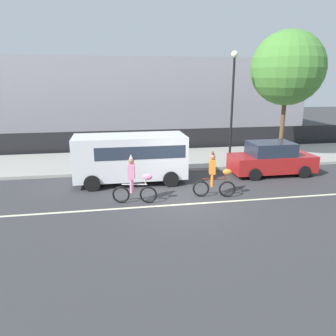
{
  "coord_description": "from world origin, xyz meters",
  "views": [
    {
      "loc": [
        -2.81,
        -11.88,
        4.61
      ],
      "look_at": [
        -0.46,
        1.2,
        1.0
      ],
      "focal_mm": 35.0,
      "sensor_mm": 36.0,
      "label": 1
    }
  ],
  "objects_px": {
    "parked_car_red": "(271,159)",
    "street_lamp_post": "(233,92)",
    "parade_cyclist_pink": "(135,182)",
    "parade_cyclist_orange": "(215,177)",
    "parked_van_white": "(132,155)"
  },
  "relations": [
    {
      "from": "parked_van_white",
      "to": "parked_car_red",
      "type": "distance_m",
      "value": 6.92
    },
    {
      "from": "parade_cyclist_pink",
      "to": "street_lamp_post",
      "type": "height_order",
      "value": "street_lamp_post"
    },
    {
      "from": "parade_cyclist_orange",
      "to": "parked_van_white",
      "type": "height_order",
      "value": "parked_van_white"
    },
    {
      "from": "parked_car_red",
      "to": "parade_cyclist_pink",
      "type": "bearing_deg",
      "value": -158.49
    },
    {
      "from": "parade_cyclist_pink",
      "to": "street_lamp_post",
      "type": "distance_m",
      "value": 7.96
    },
    {
      "from": "parade_cyclist_orange",
      "to": "parked_car_red",
      "type": "bearing_deg",
      "value": 34.83
    },
    {
      "from": "parade_cyclist_pink",
      "to": "parked_car_red",
      "type": "height_order",
      "value": "parade_cyclist_pink"
    },
    {
      "from": "parade_cyclist_pink",
      "to": "parked_car_red",
      "type": "distance_m",
      "value": 7.52
    },
    {
      "from": "parked_car_red",
      "to": "street_lamp_post",
      "type": "relative_size",
      "value": 0.7
    },
    {
      "from": "parade_cyclist_orange",
      "to": "street_lamp_post",
      "type": "height_order",
      "value": "street_lamp_post"
    },
    {
      "from": "parked_van_white",
      "to": "street_lamp_post",
      "type": "xyz_separation_m",
      "value": [
        5.48,
        2.03,
        2.71
      ]
    },
    {
      "from": "parked_car_red",
      "to": "parade_cyclist_orange",
      "type": "bearing_deg",
      "value": -145.17
    },
    {
      "from": "parked_van_white",
      "to": "street_lamp_post",
      "type": "height_order",
      "value": "street_lamp_post"
    },
    {
      "from": "parade_cyclist_pink",
      "to": "parade_cyclist_orange",
      "type": "xyz_separation_m",
      "value": [
        3.21,
        0.12,
        0.0
      ]
    },
    {
      "from": "parade_cyclist_pink",
      "to": "street_lamp_post",
      "type": "bearing_deg",
      "value": 40.43
    }
  ]
}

